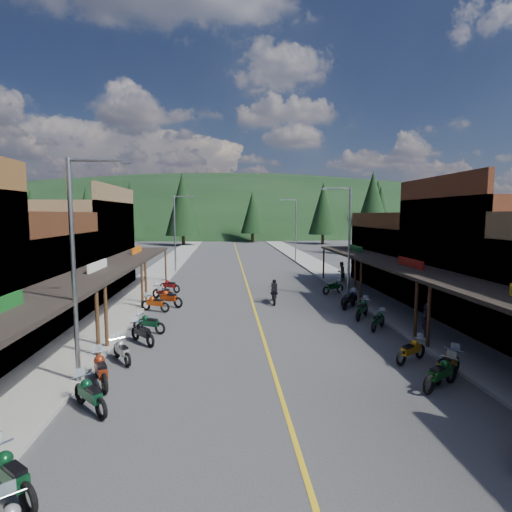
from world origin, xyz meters
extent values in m
plane|color=#38383A|center=(0.00, 0.00, 0.00)|extent=(220.00, 220.00, 0.00)
cube|color=gold|center=(0.00, 20.00, 0.01)|extent=(0.15, 90.00, 0.01)
cube|color=gray|center=(-8.70, 20.00, 0.07)|extent=(3.40, 94.00, 0.15)
cube|color=gray|center=(8.70, 20.00, 0.07)|extent=(3.40, 94.00, 0.15)
cylinder|color=#472D19|center=(-7.20, -3.40, 1.50)|extent=(0.16, 0.16, 3.00)
cube|color=#3F2111|center=(-10.15, 1.70, 3.10)|extent=(0.30, 9.00, 6.20)
cube|color=black|center=(-8.70, 1.70, 3.00)|extent=(3.20, 9.00, 0.18)
cylinder|color=#472D19|center=(-7.20, -2.20, 1.50)|extent=(0.16, 0.16, 3.00)
cylinder|color=#472D19|center=(-7.20, 5.60, 1.50)|extent=(0.16, 0.16, 3.00)
cube|color=silver|center=(-8.70, 1.70, 3.20)|extent=(0.12, 3.00, 0.70)
cube|color=brown|center=(-14.00, 11.30, 3.50)|extent=(8.00, 10.20, 7.00)
cube|color=brown|center=(-10.15, 11.30, 4.10)|extent=(0.30, 10.20, 8.20)
cube|color=black|center=(-8.70, 11.30, 3.00)|extent=(3.20, 10.20, 0.18)
cylinder|color=#472D19|center=(-7.20, 6.80, 1.50)|extent=(0.16, 0.16, 3.00)
cylinder|color=#472D19|center=(-7.20, 15.80, 1.50)|extent=(0.16, 0.16, 3.00)
cube|color=#CC590C|center=(-8.70, 11.30, 3.20)|extent=(0.12, 3.00, 0.70)
cylinder|color=#472D19|center=(7.20, -3.40, 1.50)|extent=(0.16, 0.16, 3.00)
cube|color=#562B19|center=(14.00, 1.70, 3.50)|extent=(8.00, 9.00, 7.00)
cube|color=#562B19|center=(10.15, 1.70, 4.10)|extent=(0.30, 9.00, 8.20)
cube|color=black|center=(8.70, 1.70, 3.00)|extent=(3.20, 9.00, 0.18)
cylinder|color=#472D19|center=(7.20, -2.20, 1.50)|extent=(0.16, 0.16, 3.00)
cylinder|color=#472D19|center=(7.20, 5.60, 1.50)|extent=(0.16, 0.16, 3.00)
cube|color=#B2140F|center=(8.70, 1.70, 3.20)|extent=(0.12, 3.00, 0.70)
cube|color=#4C2D16|center=(14.00, 11.30, 2.50)|extent=(8.00, 10.20, 5.00)
cube|color=#4C2D16|center=(10.15, 11.30, 3.10)|extent=(0.30, 10.20, 6.20)
cube|color=black|center=(8.70, 11.30, 3.00)|extent=(3.20, 10.20, 0.18)
cylinder|color=#472D19|center=(7.20, 6.80, 1.50)|extent=(0.16, 0.16, 3.00)
cylinder|color=#472D19|center=(7.20, 15.80, 1.50)|extent=(0.16, 0.16, 3.00)
cube|color=#14591E|center=(8.70, 11.30, 3.20)|extent=(0.12, 3.00, 0.70)
cylinder|color=gray|center=(-7.10, -6.00, 4.00)|extent=(0.16, 0.16, 8.00)
cylinder|color=gray|center=(-6.10, -6.00, 7.90)|extent=(2.00, 0.10, 0.10)
cube|color=gray|center=(-5.20, -6.00, 7.85)|extent=(0.35, 0.18, 0.12)
cylinder|color=gray|center=(-7.10, 22.00, 4.00)|extent=(0.16, 0.16, 8.00)
cylinder|color=gray|center=(-6.10, 22.00, 7.90)|extent=(2.00, 0.10, 0.10)
cube|color=gray|center=(-5.20, 22.00, 7.85)|extent=(0.35, 0.18, 0.12)
cylinder|color=gray|center=(7.10, 8.00, 4.00)|extent=(0.16, 0.16, 8.00)
cylinder|color=gray|center=(6.10, 8.00, 7.90)|extent=(2.00, 0.10, 0.10)
cube|color=gray|center=(5.20, 8.00, 7.85)|extent=(0.35, 0.18, 0.12)
cylinder|color=gray|center=(7.10, 30.00, 4.00)|extent=(0.16, 0.16, 8.00)
cylinder|color=gray|center=(6.10, 30.00, 7.90)|extent=(2.00, 0.10, 0.10)
cube|color=gray|center=(5.20, 30.00, 7.85)|extent=(0.35, 0.18, 0.12)
ellipsoid|color=black|center=(0.00, 135.00, 0.00)|extent=(310.00, 140.00, 60.00)
cylinder|color=black|center=(-40.00, 62.00, 1.00)|extent=(0.60, 0.60, 2.00)
cone|color=black|center=(-40.00, 62.00, 6.50)|extent=(5.04, 5.04, 9.00)
cylinder|color=black|center=(-24.00, 70.00, 1.00)|extent=(0.60, 0.60, 2.00)
cone|color=black|center=(-24.00, 70.00, 7.25)|extent=(5.88, 5.88, 10.50)
cylinder|color=black|center=(-10.00, 58.00, 1.00)|extent=(0.60, 0.60, 2.00)
cone|color=black|center=(-10.00, 58.00, 8.00)|extent=(6.72, 6.72, 12.00)
cylinder|color=black|center=(4.00, 66.00, 1.00)|extent=(0.60, 0.60, 2.00)
cone|color=black|center=(4.00, 66.00, 6.50)|extent=(5.04, 5.04, 9.00)
cylinder|color=black|center=(18.00, 60.00, 1.00)|extent=(0.60, 0.60, 2.00)
cone|color=black|center=(18.00, 60.00, 7.25)|extent=(5.88, 5.88, 10.50)
cylinder|color=black|center=(34.00, 72.00, 1.00)|extent=(0.60, 0.60, 2.00)
cone|color=black|center=(34.00, 72.00, 8.00)|extent=(6.72, 6.72, 12.00)
cylinder|color=black|center=(46.00, 64.00, 1.00)|extent=(0.60, 0.60, 2.00)
cone|color=black|center=(46.00, 64.00, 6.50)|extent=(5.04, 5.04, 9.00)
cylinder|color=black|center=(-32.00, 76.00, 1.00)|extent=(0.60, 0.60, 2.00)
cone|color=black|center=(-32.00, 76.00, 7.25)|extent=(5.88, 5.88, 10.50)
cylinder|color=black|center=(-22.00, 40.00, 1.00)|extent=(0.60, 0.60, 2.00)
cone|color=black|center=(-22.00, 40.00, 6.00)|extent=(4.48, 4.48, 8.00)
cylinder|color=black|center=(24.00, 45.00, 1.00)|extent=(0.60, 0.60, 2.00)
cone|color=black|center=(24.00, 45.00, 6.40)|extent=(4.93, 4.93, 8.80)
cylinder|color=black|center=(-18.00, 50.00, 1.00)|extent=(0.60, 0.60, 2.00)
cone|color=black|center=(-18.00, 50.00, 6.80)|extent=(5.38, 5.38, 9.60)
cylinder|color=black|center=(20.00, 38.00, 1.00)|extent=(0.60, 0.60, 2.00)
cone|color=black|center=(20.00, 38.00, 7.20)|extent=(5.82, 5.82, 10.40)
imported|color=black|center=(7.84, -1.89, 0.96)|extent=(0.49, 0.65, 1.62)
imported|color=brown|center=(8.34, 14.05, 1.03)|extent=(0.96, 0.94, 1.76)
camera|label=1|loc=(-1.82, -20.16, 6.08)|focal=28.00mm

